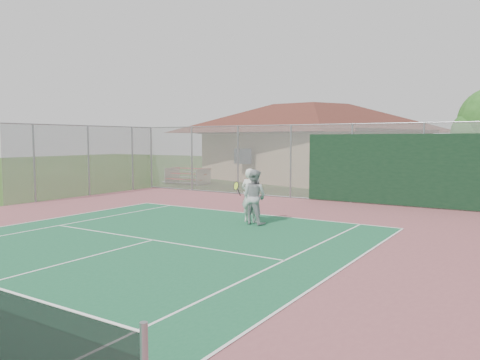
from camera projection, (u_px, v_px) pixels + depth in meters
name	position (u px, v px, depth m)	size (l,w,h in m)	color
back_fence	(354.00, 165.00, 20.66)	(20.08, 0.11, 3.53)	gray
side_fence_left	(89.00, 161.00, 23.37)	(0.08, 9.00, 3.50)	gray
clubhouse	(310.00, 134.00, 31.94)	(16.42, 13.11, 6.20)	tan
bleachers	(187.00, 175.00, 29.68)	(2.74, 1.78, 1.00)	maroon
player_white_front	(250.00, 196.00, 15.78)	(0.89, 0.67, 1.83)	silver
player_grey_back	(254.00, 197.00, 15.45)	(0.92, 0.73, 1.81)	#A1A4A6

